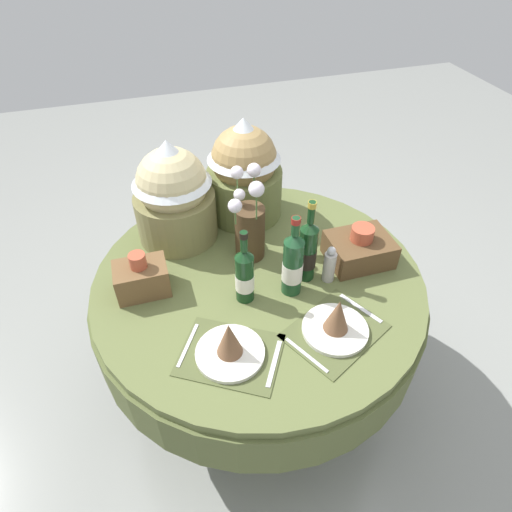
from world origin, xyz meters
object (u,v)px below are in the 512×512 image
at_px(place_setting_right, 336,323).
at_px(gift_tub_back_centre, 244,167).
at_px(pepper_mill, 329,265).
at_px(wine_bottle_right, 308,250).
at_px(woven_basket_side_left, 142,278).
at_px(place_setting_left, 230,346).
at_px(woven_basket_side_right, 359,248).
at_px(dining_table, 258,301).
at_px(wine_bottle_centre, 245,275).
at_px(wine_bottle_left, 293,264).
at_px(flower_vase, 249,225).
at_px(gift_tub_back_left, 173,189).

xyz_separation_m(place_setting_right, gift_tub_back_centre, (-0.11, 0.80, 0.21)).
relative_size(place_setting_right, pepper_mill, 2.49).
relative_size(wine_bottle_right, woven_basket_side_left, 1.82).
relative_size(place_setting_left, woven_basket_side_right, 1.65).
bearing_deg(dining_table, wine_bottle_right, -17.21).
relative_size(place_setting_left, wine_bottle_centre, 1.31).
bearing_deg(wine_bottle_right, wine_bottle_left, -145.47).
distance_m(wine_bottle_left, wine_bottle_centre, 0.19).
distance_m(place_setting_left, woven_basket_side_left, 0.47).
height_order(wine_bottle_right, pepper_mill, wine_bottle_right).
height_order(place_setting_right, pepper_mill, pepper_mill).
bearing_deg(gift_tub_back_centre, wine_bottle_left, -86.87).
relative_size(flower_vase, woven_basket_side_left, 2.02).
relative_size(flower_vase, wine_bottle_right, 1.11).
xyz_separation_m(dining_table, place_setting_right, (0.18, -0.36, 0.20)).
distance_m(place_setting_left, gift_tub_back_centre, 0.86).
bearing_deg(wine_bottle_left, wine_bottle_centre, 175.77).
distance_m(place_setting_right, pepper_mill, 0.27).
distance_m(flower_vase, gift_tub_back_centre, 0.32).
xyz_separation_m(wine_bottle_centre, wine_bottle_right, (0.27, 0.04, 0.02)).
xyz_separation_m(place_setting_left, woven_basket_side_left, (-0.25, 0.40, 0.02)).
bearing_deg(wine_bottle_right, gift_tub_back_centre, 102.85).
bearing_deg(place_setting_right, woven_basket_side_left, 147.17).
bearing_deg(wine_bottle_centre, wine_bottle_right, 9.24).
bearing_deg(woven_basket_side_right, wine_bottle_centre, -172.01).
distance_m(flower_vase, woven_basket_side_right, 0.47).
relative_size(place_setting_left, pepper_mill, 2.52).
distance_m(wine_bottle_centre, gift_tub_back_centre, 0.58).
bearing_deg(pepper_mill, gift_tub_back_centre, 109.75).
height_order(pepper_mill, woven_basket_side_right, woven_basket_side_right).
xyz_separation_m(flower_vase, gift_tub_back_centre, (0.07, 0.30, 0.09)).
bearing_deg(wine_bottle_centre, dining_table, 49.65).
bearing_deg(woven_basket_side_right, gift_tub_back_centre, 127.90).
relative_size(place_setting_left, place_setting_right, 1.01).
bearing_deg(wine_bottle_right, woven_basket_side_left, 170.23).
height_order(flower_vase, wine_bottle_centre, flower_vase).
height_order(wine_bottle_left, woven_basket_side_right, wine_bottle_left).
bearing_deg(place_setting_left, wine_bottle_left, 36.85).
xyz_separation_m(place_setting_left, woven_basket_side_right, (0.64, 0.32, 0.02)).
bearing_deg(pepper_mill, wine_bottle_centre, -179.98).
bearing_deg(gift_tub_back_centre, wine_bottle_right, -77.15).
distance_m(place_setting_left, gift_tub_back_left, 0.74).
relative_size(place_setting_left, woven_basket_side_left, 2.11).
relative_size(place_setting_left, gift_tub_back_centre, 0.88).
relative_size(dining_table, place_setting_right, 3.28).
xyz_separation_m(wine_bottle_left, gift_tub_back_left, (-0.37, 0.48, 0.10)).
bearing_deg(woven_basket_side_right, flower_vase, 158.94).
height_order(wine_bottle_right, gift_tub_back_left, gift_tub_back_left).
height_order(place_setting_left, wine_bottle_centre, wine_bottle_centre).
bearing_deg(woven_basket_side_right, gift_tub_back_left, 150.68).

